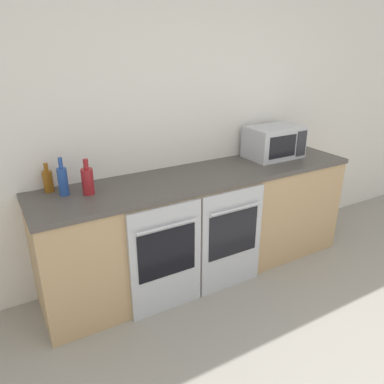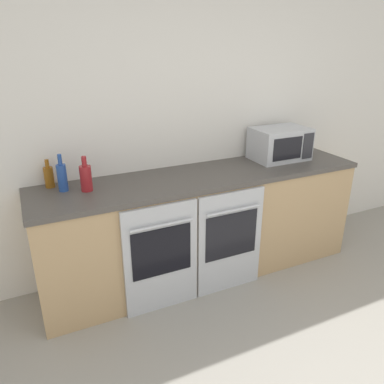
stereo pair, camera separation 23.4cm
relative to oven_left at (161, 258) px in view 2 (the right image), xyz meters
The scene contains 8 objects.
wall_back 1.19m from the oven_left, 52.18° to the left, with size 10.00×0.06×2.60m.
counter_back 0.60m from the oven_left, 32.24° to the left, with size 2.75×0.63×0.92m.
oven_left is the anchor object (origin of this frame).
oven_right 0.59m from the oven_left, ahead, with size 0.57×0.06×0.87m.
microwave 1.51m from the oven_left, 17.17° to the left, with size 0.50×0.34×0.29m.
bottle_blue 0.93m from the oven_left, 143.35° to the left, with size 0.07×0.07×0.27m.
bottle_red 0.80m from the oven_left, 139.49° to the left, with size 0.08×0.08×0.26m.
bottle_amber 1.02m from the oven_left, 140.20° to the left, with size 0.07×0.07×0.21m.
Camera 2 is at (-1.31, -0.58, 1.93)m, focal length 35.00 mm.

